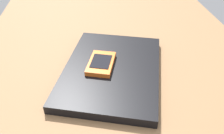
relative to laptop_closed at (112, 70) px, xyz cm
name	(u,v)px	position (x,y,z in cm)	size (l,w,h in cm)	color
desk_surface	(121,84)	(2.80, 1.91, -2.59)	(120.00, 80.00, 3.00)	olive
laptop_closed	(112,70)	(0.00, 0.00, 0.00)	(31.90, 23.39, 2.17)	black
cell_phone_on_laptop	(101,63)	(-0.80, -2.68, 1.72)	(10.96, 8.45, 1.33)	orange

